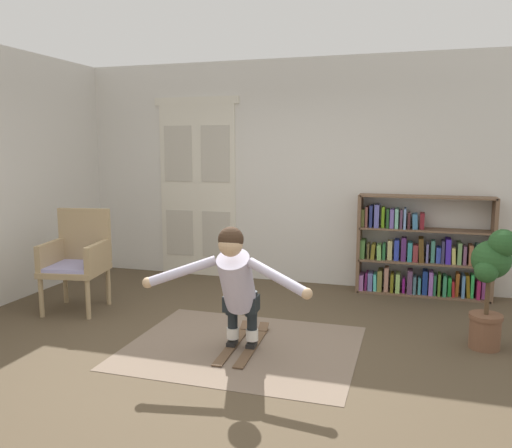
# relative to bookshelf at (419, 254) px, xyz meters

# --- Properties ---
(ground_plane) EXTENTS (7.20, 7.20, 0.00)m
(ground_plane) POSITION_rel_bookshelf_xyz_m (-1.56, -2.39, -0.50)
(ground_plane) COLOR #4E402D
(back_wall) EXTENTS (6.00, 0.10, 2.90)m
(back_wall) POSITION_rel_bookshelf_xyz_m (-1.56, 0.21, 0.95)
(back_wall) COLOR silver
(back_wall) RESTS_ON ground
(double_door) EXTENTS (1.22, 0.05, 2.45)m
(double_door) POSITION_rel_bookshelf_xyz_m (-2.95, 0.15, 0.73)
(double_door) COLOR beige
(double_door) RESTS_ON ground
(rug) EXTENTS (2.04, 1.66, 0.01)m
(rug) POSITION_rel_bookshelf_xyz_m (-1.51, -2.22, -0.50)
(rug) COLOR #796655
(rug) RESTS_ON ground
(bookshelf) EXTENTS (1.57, 0.30, 1.21)m
(bookshelf) POSITION_rel_bookshelf_xyz_m (0.00, 0.00, 0.00)
(bookshelf) COLOR brown
(bookshelf) RESTS_ON ground
(wicker_chair) EXTENTS (0.69, 0.69, 1.10)m
(wicker_chair) POSITION_rel_bookshelf_xyz_m (-3.60, -1.67, 0.08)
(wicker_chair) COLOR tan
(wicker_chair) RESTS_ON ground
(potted_plant) EXTENTS (0.37, 0.38, 1.08)m
(potted_plant) POSITION_rel_bookshelf_xyz_m (0.59, -1.58, 0.13)
(potted_plant) COLOR brown
(potted_plant) RESTS_ON ground
(skis_pair) EXTENTS (0.32, 0.98, 0.07)m
(skis_pair) POSITION_rel_bookshelf_xyz_m (-1.51, -2.19, -0.48)
(skis_pair) COLOR brown
(skis_pair) RESTS_ON rug
(person_skier) EXTENTS (1.40, 0.70, 1.07)m
(person_skier) POSITION_rel_bookshelf_xyz_m (-1.50, -2.41, 0.16)
(person_skier) COLOR white
(person_skier) RESTS_ON skis_pair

